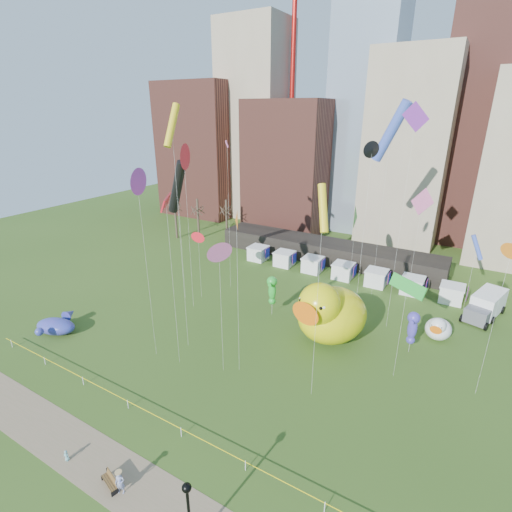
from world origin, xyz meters
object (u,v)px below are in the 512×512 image
Objects in this scene: lamppost at (189,509)px; woman at (120,483)px; small_duck at (438,328)px; whale_inflatable at (57,325)px; seahorse_purple at (413,325)px; big_duck at (329,313)px; box_truck at (486,305)px; toddler at (66,455)px; seahorse_green at (272,288)px; park_bench at (111,481)px.

lamppost is 6.74m from woman.
small_duck is 43.42m from whale_inflatable.
lamppost is (-7.35, -27.02, -0.05)m from seahorse_purple.
big_duck is 1.38× the size of box_truck.
woman is at bearing -112.43° from small_duck.
big_duck reaches higher than toddler.
whale_inflatable is (-19.40, -16.26, -2.74)m from seahorse_green.
small_duck is 5.22m from seahorse_purple.
seahorse_green is at bearing 69.88° from woman.
lamppost is 42.32m from box_truck.
small_duck is 35.38m from park_bench.
box_truck is 8.48× the size of toddler.
seahorse_green is 0.69× the size of box_truck.
park_bench is (-6.38, -24.60, -3.00)m from big_duck.
seahorse_purple is 0.92× the size of lamppost.
small_duck is at bearing 73.00° from lamppost.
lamppost is at bearing -28.52° from woman.
big_duck is 25.59m from park_bench.
big_duck reaches higher than seahorse_purple.
whale_inflatable is at bearing 129.47° from woman.
big_duck is 31.19m from whale_inflatable.
seahorse_purple is at bearing 43.17° from toddler.
seahorse_purple is 2.71× the size of woman.
big_duck is 27.29m from toddler.
woman reaches higher than park_bench.
big_duck reaches higher than whale_inflatable.
box_truck is at bearing 65.36° from seahorse_purple.
seahorse_purple reaches higher than park_bench.
big_duck is 5.91× the size of park_bench.
park_bench is 1.98× the size of toddler.
lamppost reaches higher than box_truck.
lamppost reaches higher than whale_inflatable.
lamppost reaches higher than woman.
box_truck is at bearing 17.28° from whale_inflatable.
toddler is at bearing -122.57° from seahorse_purple.
lamppost is (28.44, -10.36, 2.28)m from whale_inflatable.
lamppost is at bearing 14.64° from park_bench.
seahorse_purple is 5.36× the size of toddler.
woman is at bearing -114.33° from seahorse_purple.
seahorse_green is at bearing 72.60° from toddler.
box_truck is (6.67, 12.88, -1.71)m from seahorse_purple.
woman is (-5.38, -24.58, -2.57)m from big_duck.
small_duck is 19.35m from seahorse_green.
seahorse_purple is at bearing 74.78° from lamppost.
woman is at bearing -89.34° from big_duck.
seahorse_purple is 28.00m from lamppost.
small_duck is 0.74× the size of lamppost.
whale_inflatable is at bearing 171.06° from park_bench.
seahorse_purple is (-2.22, -4.30, 1.93)m from small_duck.
park_bench is at bearing -91.54° from big_duck.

